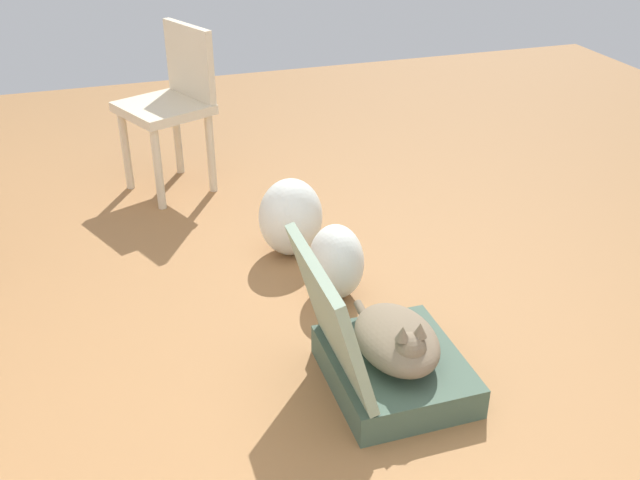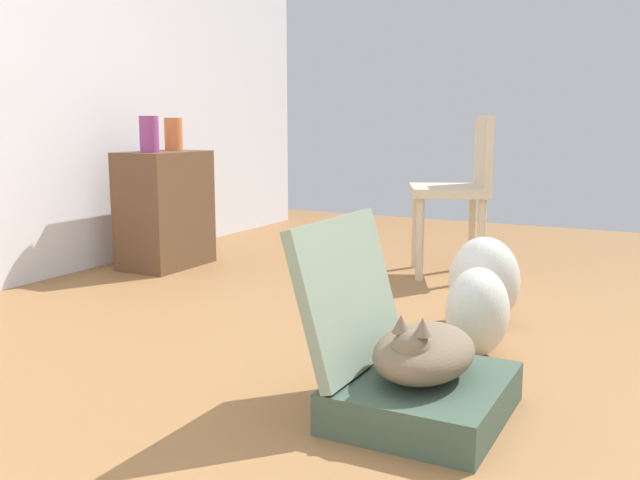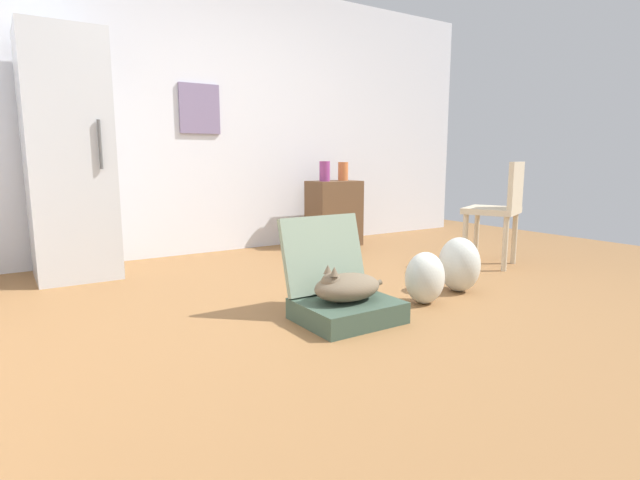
{
  "view_description": "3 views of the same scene",
  "coord_description": "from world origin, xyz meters",
  "px_view_note": "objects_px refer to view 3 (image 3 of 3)",
  "views": [
    {
      "loc": [
        -2.1,
        0.64,
        1.75
      ],
      "look_at": [
        0.03,
        -0.04,
        0.5
      ],
      "focal_mm": 40.92,
      "sensor_mm": 36.0,
      "label": 1
    },
    {
      "loc": [
        -2.1,
        -0.89,
        0.87
      ],
      "look_at": [
        0.06,
        0.24,
        0.45
      ],
      "focal_mm": 39.7,
      "sensor_mm": 36.0,
      "label": 2
    },
    {
      "loc": [
        -1.83,
        -2.44,
        0.92
      ],
      "look_at": [
        -0.03,
        0.3,
        0.38
      ],
      "focal_mm": 27.91,
      "sensor_mm": 36.0,
      "label": 3
    }
  ],
  "objects_px": {
    "plastic_bag_white": "(425,278)",
    "vase_tall": "(325,171)",
    "suitcase_base": "(347,311)",
    "cat": "(346,287)",
    "side_table": "(334,213)",
    "vase_short": "(343,171)",
    "plastic_bag_clear": "(459,264)",
    "chair": "(499,208)",
    "refrigerator": "(68,158)"
  },
  "relations": [
    {
      "from": "plastic_bag_clear",
      "to": "chair",
      "type": "bearing_deg",
      "value": 22.98
    },
    {
      "from": "side_table",
      "to": "vase_short",
      "type": "xyz_separation_m",
      "value": [
        0.13,
        0.02,
        0.44
      ]
    },
    {
      "from": "cat",
      "to": "plastic_bag_clear",
      "type": "xyz_separation_m",
      "value": [
        1.04,
        0.1,
        -0.01
      ]
    },
    {
      "from": "refrigerator",
      "to": "vase_tall",
      "type": "xyz_separation_m",
      "value": [
        2.36,
        0.03,
        -0.14
      ]
    },
    {
      "from": "cat",
      "to": "plastic_bag_clear",
      "type": "height_order",
      "value": "plastic_bag_clear"
    },
    {
      "from": "plastic_bag_clear",
      "to": "chair",
      "type": "distance_m",
      "value": 1.05
    },
    {
      "from": "suitcase_base",
      "to": "side_table",
      "type": "height_order",
      "value": "side_table"
    },
    {
      "from": "plastic_bag_clear",
      "to": "vase_tall",
      "type": "bearing_deg",
      "value": 84.27
    },
    {
      "from": "refrigerator",
      "to": "vase_tall",
      "type": "distance_m",
      "value": 2.37
    },
    {
      "from": "refrigerator",
      "to": "chair",
      "type": "bearing_deg",
      "value": -26.83
    },
    {
      "from": "suitcase_base",
      "to": "refrigerator",
      "type": "bearing_deg",
      "value": 118.93
    },
    {
      "from": "suitcase_base",
      "to": "plastic_bag_white",
      "type": "height_order",
      "value": "plastic_bag_white"
    },
    {
      "from": "plastic_bag_clear",
      "to": "refrigerator",
      "type": "distance_m",
      "value": 3.0
    },
    {
      "from": "side_table",
      "to": "vase_tall",
      "type": "bearing_deg",
      "value": -172.57
    },
    {
      "from": "suitcase_base",
      "to": "refrigerator",
      "type": "height_order",
      "value": "refrigerator"
    },
    {
      "from": "suitcase_base",
      "to": "side_table",
      "type": "distance_m",
      "value": 2.52
    },
    {
      "from": "chair",
      "to": "vase_short",
      "type": "bearing_deg",
      "value": -98.17
    },
    {
      "from": "suitcase_base",
      "to": "cat",
      "type": "bearing_deg",
      "value": 176.95
    },
    {
      "from": "refrigerator",
      "to": "side_table",
      "type": "height_order",
      "value": "refrigerator"
    },
    {
      "from": "side_table",
      "to": "vase_short",
      "type": "distance_m",
      "value": 0.46
    },
    {
      "from": "cat",
      "to": "vase_tall",
      "type": "relative_size",
      "value": 2.38
    },
    {
      "from": "vase_tall",
      "to": "vase_short",
      "type": "bearing_deg",
      "value": 8.65
    },
    {
      "from": "suitcase_base",
      "to": "cat",
      "type": "xyz_separation_m",
      "value": [
        -0.01,
        0.0,
        0.14
      ]
    },
    {
      "from": "suitcase_base",
      "to": "vase_short",
      "type": "distance_m",
      "value": 2.69
    },
    {
      "from": "plastic_bag_white",
      "to": "cat",
      "type": "bearing_deg",
      "value": -178.98
    },
    {
      "from": "plastic_bag_white",
      "to": "vase_tall",
      "type": "bearing_deg",
      "value": 73.53
    },
    {
      "from": "plastic_bag_clear",
      "to": "chair",
      "type": "relative_size",
      "value": 0.43
    },
    {
      "from": "refrigerator",
      "to": "side_table",
      "type": "relative_size",
      "value": 2.7
    },
    {
      "from": "refrigerator",
      "to": "side_table",
      "type": "distance_m",
      "value": 2.56
    },
    {
      "from": "refrigerator",
      "to": "vase_short",
      "type": "relative_size",
      "value": 9.5
    },
    {
      "from": "plastic_bag_clear",
      "to": "cat",
      "type": "bearing_deg",
      "value": -174.74
    },
    {
      "from": "plastic_bag_clear",
      "to": "side_table",
      "type": "xyz_separation_m",
      "value": [
        0.33,
        2.0,
        0.15
      ]
    },
    {
      "from": "plastic_bag_white",
      "to": "vase_tall",
      "type": "relative_size",
      "value": 1.63
    },
    {
      "from": "plastic_bag_white",
      "to": "side_table",
      "type": "relative_size",
      "value": 0.49
    },
    {
      "from": "plastic_bag_white",
      "to": "vase_tall",
      "type": "height_order",
      "value": "vase_tall"
    },
    {
      "from": "vase_tall",
      "to": "refrigerator",
      "type": "bearing_deg",
      "value": -179.2
    },
    {
      "from": "cat",
      "to": "chair",
      "type": "relative_size",
      "value": 0.55
    },
    {
      "from": "vase_tall",
      "to": "cat",
      "type": "bearing_deg",
      "value": -120.82
    },
    {
      "from": "refrigerator",
      "to": "vase_tall",
      "type": "relative_size",
      "value": 9.04
    },
    {
      "from": "plastic_bag_white",
      "to": "refrigerator",
      "type": "height_order",
      "value": "refrigerator"
    },
    {
      "from": "plastic_bag_white",
      "to": "vase_short",
      "type": "relative_size",
      "value": 1.71
    },
    {
      "from": "vase_short",
      "to": "suitcase_base",
      "type": "bearing_deg",
      "value": -125.17
    },
    {
      "from": "cat",
      "to": "chair",
      "type": "distance_m",
      "value": 2.04
    },
    {
      "from": "plastic_bag_white",
      "to": "chair",
      "type": "bearing_deg",
      "value": 19.62
    },
    {
      "from": "suitcase_base",
      "to": "side_table",
      "type": "xyz_separation_m",
      "value": [
        1.36,
        2.1,
        0.28
      ]
    },
    {
      "from": "plastic_bag_clear",
      "to": "vase_tall",
      "type": "relative_size",
      "value": 1.86
    },
    {
      "from": "plastic_bag_white",
      "to": "chair",
      "type": "xyz_separation_m",
      "value": [
        1.33,
        0.47,
        0.34
      ]
    },
    {
      "from": "cat",
      "to": "side_table",
      "type": "xyz_separation_m",
      "value": [
        1.37,
        2.1,
        0.14
      ]
    },
    {
      "from": "cat",
      "to": "chair",
      "type": "bearing_deg",
      "value": 13.92
    },
    {
      "from": "plastic_bag_clear",
      "to": "side_table",
      "type": "height_order",
      "value": "side_table"
    }
  ]
}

